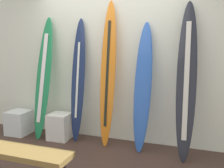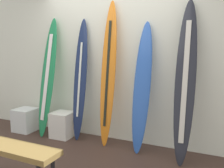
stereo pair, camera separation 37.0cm
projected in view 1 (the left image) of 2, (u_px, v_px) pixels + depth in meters
wall_back at (111, 56)px, 4.01m from camera, size 7.20×0.20×2.80m
surfboard_emerald at (43, 78)px, 4.07m from camera, size 0.31×0.50×2.07m
surfboard_navy at (78, 80)px, 3.94m from camera, size 0.24×0.36×2.03m
surfboard_sunset at (108, 74)px, 3.73m from camera, size 0.25×0.39×2.28m
surfboard_cobalt at (143, 87)px, 3.55m from camera, size 0.28×0.45×1.93m
surfboard_charcoal at (187, 80)px, 3.27m from camera, size 0.29×0.55×2.20m
display_block_left at (60, 126)px, 4.06m from camera, size 0.36×0.36×0.44m
display_block_center at (19, 122)px, 4.30m from camera, size 0.38×0.38×0.42m
bench at (21, 155)px, 2.52m from camera, size 1.11×0.31×0.47m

